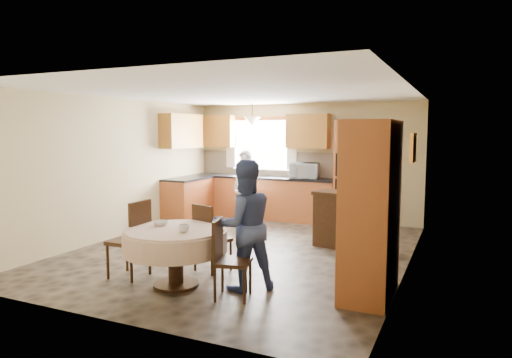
{
  "coord_description": "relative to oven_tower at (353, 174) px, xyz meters",
  "views": [
    {
      "loc": [
        3.16,
        -6.42,
        1.91
      ],
      "look_at": [
        0.09,
        0.3,
        1.13
      ],
      "focal_mm": 32.0,
      "sensor_mm": 36.0,
      "label": 1
    }
  ],
  "objects": [
    {
      "name": "floor",
      "position": [
        -1.15,
        -2.69,
        -1.06
      ],
      "size": [
        5.0,
        6.0,
        0.01
      ],
      "primitive_type": "cube",
      "color": "brown",
      "rests_on": "ground"
    },
    {
      "name": "ceiling",
      "position": [
        -1.15,
        -2.69,
        1.44
      ],
      "size": [
        5.0,
        6.0,
        0.01
      ],
      "primitive_type": "cube",
      "color": "white",
      "rests_on": "wall_back"
    },
    {
      "name": "wall_back",
      "position": [
        -1.15,
        0.31,
        0.19
      ],
      "size": [
        5.0,
        0.02,
        2.5
      ],
      "primitive_type": "cube",
      "color": "tan",
      "rests_on": "floor"
    },
    {
      "name": "wall_front",
      "position": [
        -1.15,
        -5.69,
        0.19
      ],
      "size": [
        5.0,
        0.02,
        2.5
      ],
      "primitive_type": "cube",
      "color": "tan",
      "rests_on": "floor"
    },
    {
      "name": "wall_left",
      "position": [
        -3.65,
        -2.69,
        0.19
      ],
      "size": [
        0.02,
        6.0,
        2.5
      ],
      "primitive_type": "cube",
      "color": "tan",
      "rests_on": "floor"
    },
    {
      "name": "wall_right",
      "position": [
        1.35,
        -2.69,
        0.19
      ],
      "size": [
        0.02,
        6.0,
        2.5
      ],
      "primitive_type": "cube",
      "color": "tan",
      "rests_on": "floor"
    },
    {
      "name": "window",
      "position": [
        -2.15,
        0.29,
        0.54
      ],
      "size": [
        1.4,
        0.03,
        1.1
      ],
      "primitive_type": "cube",
      "color": "white",
      "rests_on": "wall_back"
    },
    {
      "name": "curtain_left",
      "position": [
        -2.9,
        0.24,
        0.59
      ],
      "size": [
        0.22,
        0.02,
        1.15
      ],
      "primitive_type": "cube",
      "color": "white",
      "rests_on": "wall_back"
    },
    {
      "name": "curtain_right",
      "position": [
        -1.4,
        0.24,
        0.59
      ],
      "size": [
        0.22,
        0.02,
        1.15
      ],
      "primitive_type": "cube",
      "color": "white",
      "rests_on": "wall_back"
    },
    {
      "name": "base_cab_back",
      "position": [
        -2.0,
        0.01,
        -0.62
      ],
      "size": [
        3.3,
        0.6,
        0.88
      ],
      "primitive_type": "cube",
      "color": "#CE6D37",
      "rests_on": "floor"
    },
    {
      "name": "counter_back",
      "position": [
        -2.0,
        0.01,
        -0.16
      ],
      "size": [
        3.3,
        0.64,
        0.04
      ],
      "primitive_type": "cube",
      "color": "black",
      "rests_on": "base_cab_back"
    },
    {
      "name": "base_cab_left",
      "position": [
        -3.35,
        -0.89,
        -0.62
      ],
      "size": [
        0.6,
        1.2,
        0.88
      ],
      "primitive_type": "cube",
      "color": "#CE6D37",
      "rests_on": "floor"
    },
    {
      "name": "counter_left",
      "position": [
        -3.35,
        -0.89,
        -0.16
      ],
      "size": [
        0.64,
        1.2,
        0.04
      ],
      "primitive_type": "cube",
      "color": "black",
      "rests_on": "base_cab_left"
    },
    {
      "name": "backsplash",
      "position": [
        -2.0,
        0.3,
        0.12
      ],
      "size": [
        3.3,
        0.02,
        0.55
      ],
      "primitive_type": "cube",
      "color": "beige",
      "rests_on": "wall_back"
    },
    {
      "name": "wall_cab_left",
      "position": [
        -3.2,
        0.15,
        0.85
      ],
      "size": [
        0.85,
        0.33,
        0.72
      ],
      "primitive_type": "cube",
      "color": "#C08130",
      "rests_on": "wall_back"
    },
    {
      "name": "wall_cab_right",
      "position": [
        -1.0,
        0.15,
        0.85
      ],
      "size": [
        0.9,
        0.33,
        0.72
      ],
      "primitive_type": "cube",
      "color": "#C08130",
      "rests_on": "wall_back"
    },
    {
      "name": "wall_cab_side",
      "position": [
        -3.48,
        -0.89,
        0.85
      ],
      "size": [
        0.33,
        1.2,
        0.72
      ],
      "primitive_type": "cube",
      "color": "#C08130",
      "rests_on": "wall_left"
    },
    {
      "name": "oven_tower",
      "position": [
        0.0,
        0.0,
        0.0
      ],
      "size": [
        0.66,
        0.62,
        2.12
      ],
      "primitive_type": "cube",
      "color": "#CE6D37",
      "rests_on": "floor"
    },
    {
      "name": "oven_upper",
      "position": [
        0.0,
        -0.31,
        0.19
      ],
      "size": [
        0.56,
        0.01,
        0.45
      ],
      "primitive_type": "cube",
      "color": "black",
      "rests_on": "oven_tower"
    },
    {
      "name": "oven_lower",
      "position": [
        0.0,
        -0.31,
        -0.31
      ],
      "size": [
        0.56,
        0.01,
        0.45
      ],
      "primitive_type": "cube",
      "color": "black",
      "rests_on": "oven_tower"
    },
    {
      "name": "pendant",
      "position": [
        -2.15,
        -0.19,
        1.06
      ],
      "size": [
        0.36,
        0.36,
        0.18
      ],
      "primitive_type": "cone",
      "rotation": [
        3.14,
        0.0,
        0.0
      ],
      "color": "beige",
      "rests_on": "ceiling"
    },
    {
      "name": "sideboard",
      "position": [
        0.38,
        -1.83,
        -0.63
      ],
      "size": [
        1.28,
        0.71,
        0.86
      ],
      "primitive_type": "cube",
      "rotation": [
        0.0,
        0.0,
        -0.18
      ],
      "color": "#3B2510",
      "rests_on": "floor"
    },
    {
      "name": "space_heater",
      "position": [
        0.77,
        -2.09,
        -0.8
      ],
      "size": [
        0.41,
        0.32,
        0.51
      ],
      "primitive_type": "cube",
      "rotation": [
        0.0,
        0.0,
        0.18
      ],
      "color": "black",
      "rests_on": "floor"
    },
    {
      "name": "cupboard",
      "position": [
        1.07,
        -3.89,
        -0.04
      ],
      "size": [
        0.53,
        1.06,
        2.03
      ],
      "primitive_type": "cube",
      "color": "#CE6D37",
      "rests_on": "floor"
    },
    {
      "name": "dining_table",
      "position": [
        -1.16,
        -4.54,
        -0.5
      ],
      "size": [
        1.27,
        1.27,
        0.72
      ],
      "color": "#3B2510",
      "rests_on": "floor"
    },
    {
      "name": "chair_left",
      "position": [
        -1.85,
        -4.48,
        -0.5
      ],
      "size": [
        0.45,
        0.45,
        1.02
      ],
      "rotation": [
        0.0,
        0.0,
        -1.55
      ],
      "color": "#3B2510",
      "rests_on": "floor"
    },
    {
      "name": "chair_back",
      "position": [
        -1.09,
        -3.87,
        -0.55
      ],
      "size": [
        0.51,
        0.51,
        0.93
      ],
      "rotation": [
        0.0,
        0.0,
        2.83
      ],
      "color": "#3B2510",
      "rests_on": "floor"
    },
    {
      "name": "chair_right",
      "position": [
        -0.41,
        -4.62,
        -0.56
      ],
      "size": [
        0.48,
        0.48,
        0.91
      ],
      "rotation": [
        0.0,
        0.0,
        1.82
      ],
      "color": "#3B2510",
      "rests_on": "floor"
    },
    {
      "name": "framed_picture",
      "position": [
        1.32,
        -1.96,
        0.61
      ],
      "size": [
        0.06,
        0.53,
        0.44
      ],
      "color": "gold",
      "rests_on": "wall_right"
    },
    {
      "name": "microwave",
      "position": [
        -1.01,
        -0.04,
        0.02
      ],
      "size": [
        0.66,
        0.5,
        0.33
      ],
      "primitive_type": "imported",
      "rotation": [
        0.0,
        0.0,
        0.18
      ],
      "color": "silver",
      "rests_on": "counter_back"
    },
    {
      "name": "person_sink",
      "position": [
        -2.04,
        -0.78,
        -0.3
      ],
      "size": [
        0.62,
        0.47,
        1.52
      ],
      "primitive_type": "imported",
      "rotation": [
        0.0,
        0.0,
        -0.21
      ],
      "color": "silver",
      "rests_on": "floor"
    },
    {
      "name": "person_dining",
      "position": [
        -0.35,
        -4.28,
        -0.27
      ],
      "size": [
        0.96,
        0.96,
        1.57
      ],
      "primitive_type": "imported",
      "rotation": [
        0.0,
        0.0,
        3.91
      ],
      "color": "#3B4C82",
      "rests_on": "floor"
    },
    {
      "name": "bowl_sideboard",
      "position": [
        0.18,
        -1.83,
        -0.17
      ],
      "size": [
        0.3,
        0.3,
        0.06
      ],
      "primitive_type": "imported",
      "rotation": [
        0.0,
        0.0,
        0.39
      ],
      "color": "#B2B2B2",
      "rests_on": "sideboard"
    },
    {
      "name": "bottle_sideboard",
      "position": [
        0.76,
        -1.83,
        -0.05
      ],
      "size": [
        0.15,
        0.15,
        0.3
      ],
      "primitive_type": "imported",
      "rotation": [
        0.0,
        0.0,
        -0.39
      ],
      "color": "silver",
      "rests_on": "sideboard"
    },
    {
      "name": "cup_table",
      "position": [
        -0.96,
        -4.65,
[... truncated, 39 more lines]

